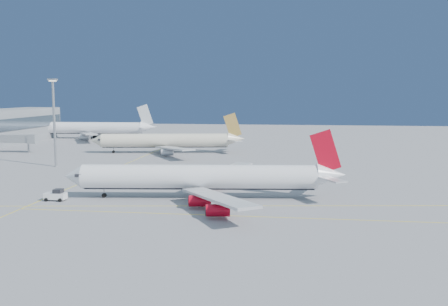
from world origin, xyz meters
TOP-DOWN VIEW (x-y plane):
  - ground at (0.00, 0.00)m, footprint 500.00×500.00m
  - jet_bridge at (-93.11, 72.00)m, footprint 23.60×3.60m
  - taxiway_lines at (-14.71, 6.34)m, footprint 118.86×140.00m
  - airliner_virgin at (-6.36, 0.54)m, footprint 59.93×53.52m
  - airliner_etihad at (-33.80, 78.54)m, footprint 57.21×52.30m
  - airliner_third at (-84.89, 131.12)m, footprint 62.83×57.91m
  - pushback_tug at (-36.69, -5.99)m, footprint 4.36×2.68m
  - light_mast at (-59.29, 39.82)m, footprint 2.29×2.29m

SIDE VIEW (x-z plane):
  - ground at x=0.00m, z-range 0.00..0.00m
  - taxiway_lines at x=-14.71m, z-range 0.00..0.02m
  - pushback_tug at x=-36.69m, z-range -0.09..2.36m
  - airliner_virgin at x=-6.36m, z-range -2.93..11.85m
  - airliner_etihad at x=-33.80m, z-range -2.93..12.04m
  - airliner_third at x=-84.89m, z-range -3.33..13.53m
  - jet_bridge at x=-93.11m, z-range 1.72..8.62m
  - light_mast at x=-59.29m, z-range 2.39..28.88m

